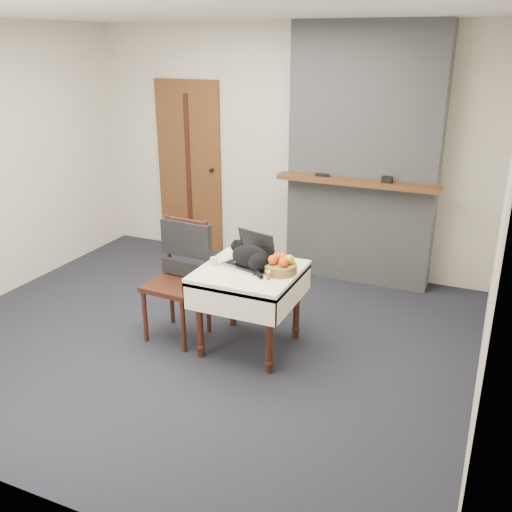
{
  "coord_description": "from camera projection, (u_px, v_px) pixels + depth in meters",
  "views": [
    {
      "loc": [
        2.21,
        -3.82,
        2.41
      ],
      "look_at": [
        0.55,
        -0.04,
        0.84
      ],
      "focal_mm": 40.0,
      "sensor_mm": 36.0,
      "label": 1
    }
  ],
  "objects": [
    {
      "name": "ground",
      "position": [
        200.0,
        336.0,
        4.96
      ],
      "size": [
        4.5,
        4.5,
        0.0
      ],
      "primitive_type": "plane",
      "color": "black",
      "rests_on": "ground"
    },
    {
      "name": "room_shell",
      "position": [
        220.0,
        123.0,
        4.73
      ],
      "size": [
        4.52,
        4.01,
        2.61
      ],
      "color": "beige",
      "rests_on": "ground"
    },
    {
      "name": "door",
      "position": [
        190.0,
        167.0,
        6.74
      ],
      "size": [
        0.82,
        0.1,
        2.0
      ],
      "color": "brown",
      "rests_on": "ground"
    },
    {
      "name": "chimney",
      "position": [
        363.0,
        158.0,
        5.74
      ],
      "size": [
        1.62,
        0.48,
        2.6
      ],
      "color": "gray",
      "rests_on": "ground"
    },
    {
      "name": "side_table",
      "position": [
        249.0,
        282.0,
        4.58
      ],
      "size": [
        0.78,
        0.78,
        0.7
      ],
      "color": "black",
      "rests_on": "ground"
    },
    {
      "name": "laptop",
      "position": [
        250.0,
        257.0,
        4.62
      ],
      "size": [
        0.42,
        0.39,
        0.26
      ],
      "rotation": [
        0.0,
        0.0,
        -0.27
      ],
      "color": "#B7B7BC",
      "rests_on": "side_table"
    },
    {
      "name": "cat",
      "position": [
        251.0,
        257.0,
        4.52
      ],
      "size": [
        0.41,
        0.34,
        0.22
      ],
      "rotation": [
        0.0,
        0.0,
        -0.42
      ],
      "color": "black",
      "rests_on": "side_table"
    },
    {
      "name": "cream_jar",
      "position": [
        214.0,
        261.0,
        4.61
      ],
      "size": [
        0.06,
        0.06,
        0.07
      ],
      "primitive_type": "cylinder",
      "color": "silver",
      "rests_on": "side_table"
    },
    {
      "name": "pill_bottle",
      "position": [
        268.0,
        275.0,
        4.34
      ],
      "size": [
        0.03,
        0.03,
        0.07
      ],
      "color": "#975B12",
      "rests_on": "side_table"
    },
    {
      "name": "fruit_basket",
      "position": [
        281.0,
        265.0,
        4.46
      ],
      "size": [
        0.26,
        0.26,
        0.15
      ],
      "color": "olive",
      "rests_on": "side_table"
    },
    {
      "name": "desk_clutter",
      "position": [
        276.0,
        270.0,
        4.52
      ],
      "size": [
        0.14,
        0.08,
        0.01
      ],
      "primitive_type": "cube",
      "rotation": [
        0.0,
        0.0,
        0.45
      ],
      "color": "black",
      "rests_on": "side_table"
    },
    {
      "name": "chair",
      "position": [
        182.0,
        263.0,
        4.81
      ],
      "size": [
        0.49,
        0.48,
        1.02
      ],
      "rotation": [
        0.0,
        0.0,
        -0.06
      ],
      "color": "black",
      "rests_on": "ground"
    }
  ]
}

